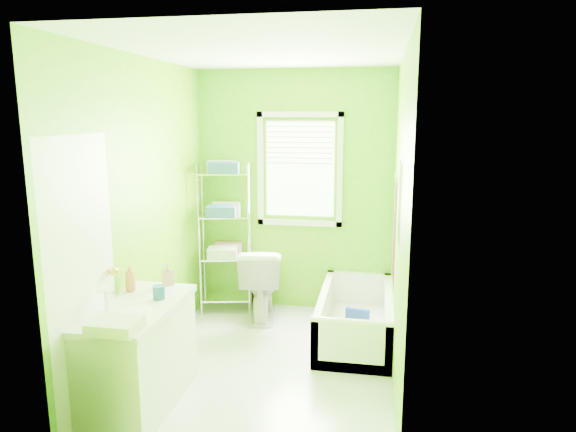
% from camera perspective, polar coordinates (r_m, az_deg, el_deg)
% --- Properties ---
extents(ground, '(2.90, 2.90, 0.00)m').
position_cam_1_polar(ground, '(4.60, -2.25, -16.31)').
color(ground, silver).
rests_on(ground, ground).
extents(room_envelope, '(2.14, 2.94, 2.62)m').
position_cam_1_polar(room_envelope, '(4.12, -2.41, 3.13)').
color(room_envelope, '#60AF08').
rests_on(room_envelope, ground).
extents(window, '(0.92, 0.05, 1.22)m').
position_cam_1_polar(window, '(5.50, 1.32, 5.84)').
color(window, white).
rests_on(window, ground).
extents(door, '(0.09, 0.80, 2.00)m').
position_cam_1_polar(door, '(3.73, -21.74, -7.17)').
color(door, white).
rests_on(door, ground).
extents(right_wall_decor, '(0.04, 1.48, 1.17)m').
position_cam_1_polar(right_wall_decor, '(4.05, 12.00, -0.51)').
color(right_wall_decor, '#3F070E').
rests_on(right_wall_decor, ground).
extents(bathtub, '(0.68, 1.46, 0.47)m').
position_cam_1_polar(bathtub, '(5.09, 7.47, -11.76)').
color(bathtub, white).
rests_on(bathtub, ground).
extents(toilet, '(0.55, 0.82, 0.78)m').
position_cam_1_polar(toilet, '(5.47, -2.99, -7.32)').
color(toilet, white).
rests_on(toilet, ground).
extents(vanity, '(0.53, 1.10, 1.00)m').
position_cam_1_polar(vanity, '(4.01, -16.30, -14.41)').
color(vanity, silver).
rests_on(vanity, ground).
extents(wire_shelf_unit, '(0.60, 0.50, 1.64)m').
position_cam_1_polar(wire_shelf_unit, '(5.55, -6.90, -0.55)').
color(wire_shelf_unit, silver).
rests_on(wire_shelf_unit, ground).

